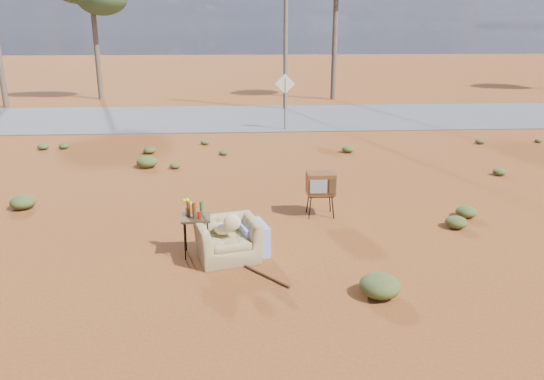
{
  "coord_description": "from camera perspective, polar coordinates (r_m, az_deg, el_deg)",
  "views": [
    {
      "loc": [
        -0.35,
        -8.6,
        3.93
      ],
      "look_at": [
        0.3,
        1.46,
        0.8
      ],
      "focal_mm": 35.0,
      "sensor_mm": 36.0,
      "label": 1
    }
  ],
  "objects": [
    {
      "name": "ground",
      "position": [
        9.46,
        -1.27,
        -7.3
      ],
      "size": [
        140.0,
        140.0,
        0.0
      ],
      "primitive_type": "plane",
      "color": "brown",
      "rests_on": "ground"
    },
    {
      "name": "armchair",
      "position": [
        9.36,
        -4.31,
        -4.71
      ],
      "size": [
        1.37,
        1.09,
        0.94
      ],
      "rotation": [
        0.0,
        0.0,
        0.25
      ],
      "color": "#988553",
      "rests_on": "ground"
    },
    {
      "name": "highway",
      "position": [
        23.93,
        -2.87,
        7.8
      ],
      "size": [
        140.0,
        7.0,
        0.04
      ],
      "primitive_type": "cube",
      "color": "#565659",
      "rests_on": "ground"
    },
    {
      "name": "tv_unit",
      "position": [
        11.32,
        5.26,
        0.64
      ],
      "size": [
        0.6,
        0.49,
        0.96
      ],
      "rotation": [
        0.0,
        0.0,
        -0.0
      ],
      "color": "black",
      "rests_on": "ground"
    },
    {
      "name": "road_sign",
      "position": [
        20.83,
        1.41,
        10.52
      ],
      "size": [
        0.78,
        0.06,
        2.19
      ],
      "color": "brown",
      "rests_on": "ground"
    },
    {
      "name": "rusty_bar",
      "position": [
        8.97,
        -2.04,
        -8.58
      ],
      "size": [
        1.12,
        1.34,
        0.05
      ],
      "primitive_type": "cylinder",
      "rotation": [
        0.0,
        1.57,
        -0.88
      ],
      "color": "#4B2214",
      "rests_on": "ground"
    },
    {
      "name": "utility_pole_center",
      "position": [
        26.21,
        1.48,
        17.69
      ],
      "size": [
        1.4,
        0.2,
        8.0
      ],
      "color": "brown",
      "rests_on": "ground"
    },
    {
      "name": "scrub_patch",
      "position": [
        13.56,
        -5.58,
        0.92
      ],
      "size": [
        17.49,
        8.07,
        0.33
      ],
      "color": "#4A5826",
      "rests_on": "ground"
    },
    {
      "name": "side_table",
      "position": [
        9.43,
        -8.41,
        -2.67
      ],
      "size": [
        0.53,
        0.53,
        1.02
      ],
      "rotation": [
        0.0,
        0.0,
        0.05
      ],
      "color": "#382514",
      "rests_on": "ground"
    }
  ]
}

